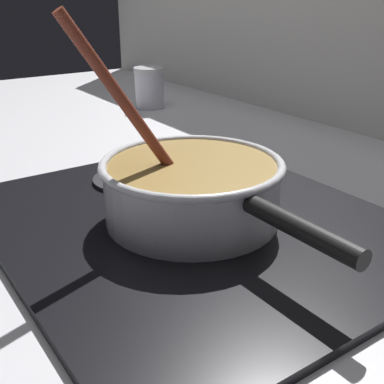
{
  "coord_description": "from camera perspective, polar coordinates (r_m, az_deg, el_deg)",
  "views": [
    {
      "loc": [
        0.57,
        -0.11,
        0.3
      ],
      "look_at": [
        0.08,
        0.23,
        0.05
      ],
      "focal_mm": 46.31,
      "sensor_mm": 36.0,
      "label": 1
    }
  ],
  "objects": [
    {
      "name": "cooking_pan",
      "position": [
        0.64,
        0.05,
        0.43
      ],
      "size": [
        0.38,
        0.27,
        0.27
      ],
      "color": "silver",
      "rests_on": "hob_plate"
    },
    {
      "name": "condiment_jar",
      "position": [
        1.32,
        -4.93,
        11.88
      ],
      "size": [
        0.08,
        0.08,
        0.1
      ],
      "color": "silver",
      "rests_on": "ground"
    },
    {
      "name": "spare_burner",
      "position": [
        0.79,
        -7.0,
        1.51
      ],
      "size": [
        0.12,
        0.12,
        0.01
      ],
      "primitive_type": "cylinder",
      "color": "#262628",
      "rests_on": "hob_plate"
    },
    {
      "name": "hob_plate",
      "position": [
        0.66,
        -0.0,
        -3.56
      ],
      "size": [
        0.56,
        0.48,
        0.01
      ],
      "primitive_type": "cube",
      "color": "black",
      "rests_on": "ground"
    },
    {
      "name": "ground",
      "position": [
        0.66,
        -20.68,
        -7.71
      ],
      "size": [
        2.4,
        1.6,
        0.04
      ],
      "primitive_type": "cube",
      "color": "#B7B7BC"
    },
    {
      "name": "burner_ring",
      "position": [
        0.66,
        -0.0,
        -2.77
      ],
      "size": [
        0.2,
        0.2,
        0.01
      ],
      "primitive_type": "torus",
      "color": "#592D0C",
      "rests_on": "hob_plate"
    }
  ]
}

